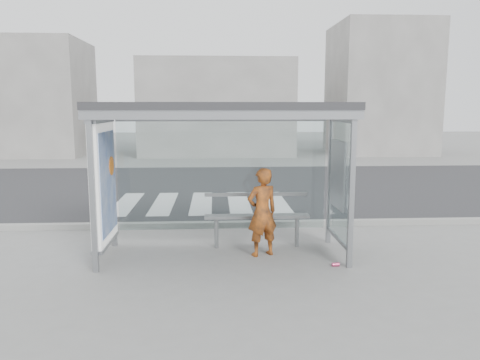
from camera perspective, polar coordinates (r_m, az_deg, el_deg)
The scene contains 11 objects.
ground at distance 8.20m, azimuth -2.02°, elevation -9.20°, with size 80.00×80.00×0.00m, color slate.
road at distance 15.01m, azimuth -2.55°, elevation -0.86°, with size 30.00×10.00×0.01m, color #272729.
curb at distance 10.06m, azimuth -2.25°, elevation -5.42°, with size 30.00×0.18×0.12m, color gray.
crosswalk at distance 12.56m, azimuth -4.72°, elevation -2.82°, with size 4.55×3.00×0.00m.
bus_shelter at distance 7.88m, azimuth -4.82°, elevation 4.77°, with size 4.25×1.65×2.62m.
building_left at distance 27.62m, azimuth -24.38°, elevation 9.06°, with size 6.00×5.00×6.00m, color gray.
building_center at distance 25.79m, azimuth -2.86°, elevation 8.79°, with size 8.00×5.00×5.00m, color gray.
building_right at distance 27.38m, azimuth 16.66°, elevation 10.53°, with size 5.00×5.00×7.00m, color gray.
person at distance 8.02m, azimuth 2.72°, elevation -3.94°, with size 0.56×0.37×1.53m, color #D44B14.
bench at distance 8.55m, azimuth 2.06°, elevation -4.41°, with size 1.90×0.33×0.98m.
soda_can at distance 7.82m, azimuth 11.58°, elevation -10.06°, with size 0.06×0.06×0.12m, color #D73F71.
Camera 1 is at (-0.14, -7.79, 2.55)m, focal length 35.00 mm.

